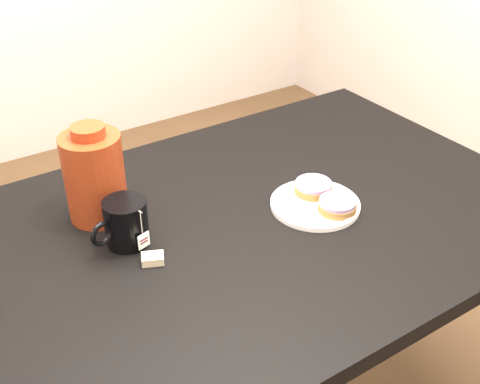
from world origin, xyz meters
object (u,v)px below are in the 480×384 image
at_px(bagel_front, 337,205).
at_px(bagel_package, 95,176).
at_px(mug, 125,223).
at_px(table, 244,249).
at_px(plate, 315,204).
at_px(teabag_pouch, 153,259).
at_px(bagel_back, 313,187).

relative_size(bagel_front, bagel_package, 0.49).
xyz_separation_m(mug, bagel_package, (-0.01, 0.13, 0.05)).
distance_m(table, bagel_front, 0.24).
bearing_deg(bagel_package, bagel_front, -33.26).
height_order(plate, mug, mug).
distance_m(plate, bagel_package, 0.50).
bearing_deg(bagel_front, table, 151.90).
bearing_deg(bagel_package, teabag_pouch, -83.87).
bearing_deg(teabag_pouch, bagel_back, 2.06).
xyz_separation_m(table, bagel_back, (0.19, -0.01, 0.11)).
relative_size(table, mug, 9.64).
distance_m(bagel_back, teabag_pouch, 0.43).
xyz_separation_m(table, teabag_pouch, (-0.24, -0.02, 0.09)).
height_order(table, bagel_front, bagel_front).
bearing_deg(teabag_pouch, mug, 99.63).
bearing_deg(table, bagel_back, -2.70).
height_order(plate, bagel_back, bagel_back).
height_order(bagel_back, bagel_front, same).
bearing_deg(table, bagel_package, 143.43).
xyz_separation_m(plate, mug, (-0.42, 0.11, 0.04)).
height_order(table, mug, mug).
bearing_deg(bagel_front, teabag_pouch, 170.04).
bearing_deg(bagel_back, teabag_pouch, -177.94).
bearing_deg(plate, bagel_package, 150.54).
distance_m(bagel_back, bagel_package, 0.51).
relative_size(plate, bagel_front, 1.88).
bearing_deg(bagel_back, bagel_front, -92.60).
height_order(table, teabag_pouch, teabag_pouch).
bearing_deg(bagel_back, table, 177.30).
height_order(table, bagel_back, bagel_back).
distance_m(table, bagel_package, 0.38).
bearing_deg(bagel_front, mug, 159.57).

